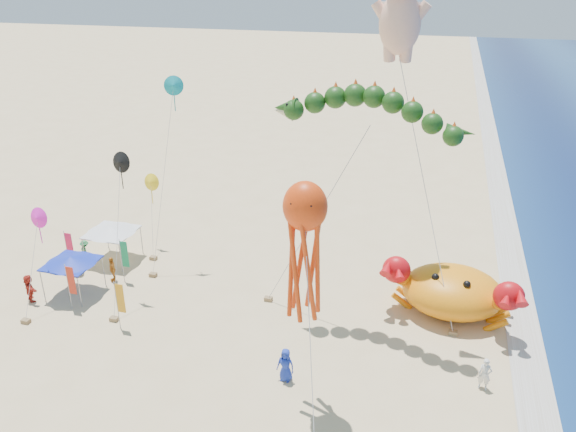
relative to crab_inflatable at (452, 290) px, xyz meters
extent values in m
plane|color=#D1B784|center=(-7.76, -4.52, -1.60)|extent=(320.00, 320.00, 0.00)
plane|color=silver|center=(4.24, -4.52, -1.59)|extent=(320.00, 320.00, 0.00)
ellipsoid|color=orange|center=(0.00, 0.13, -0.14)|extent=(7.00, 6.17, 2.92)
sphere|color=#B50B11|center=(-3.27, -1.10, 1.16)|extent=(1.74, 1.74, 1.74)
sphere|color=black|center=(-0.92, -0.89, 1.16)|extent=(0.45, 0.45, 0.45)
sphere|color=#B50B11|center=(3.27, -1.10, 1.16)|extent=(1.74, 1.74, 1.74)
sphere|color=black|center=(0.92, -0.89, 1.16)|extent=(0.45, 0.45, 0.45)
cone|color=#163A10|center=(-10.12, -2.06, 11.06)|extent=(1.42, 1.05, 1.16)
cylinder|color=#B2B2B2|center=(-8.33, -1.91, 4.52)|extent=(5.96, 0.35, 11.96)
cube|color=olive|center=(-11.29, -1.76, -1.47)|extent=(0.50, 0.35, 0.25)
ellipsoid|color=#FFB99B|center=(-4.72, 3.39, 15.14)|extent=(2.42, 1.99, 3.56)
cylinder|color=#B2B2B2|center=(-2.25, 0.54, 6.13)|extent=(5.00, 5.74, 15.18)
cube|color=olive|center=(0.22, -2.31, -1.47)|extent=(0.50, 0.35, 0.25)
ellipsoid|color=red|center=(-7.03, -9.49, 8.68)|extent=(1.98, 1.78, 2.28)
cylinder|color=#B2B2B2|center=(-6.17, -11.75, 3.29)|extent=(1.78, 4.56, 9.49)
cylinder|color=gray|center=(-25.15, -5.66, -0.50)|extent=(0.06, 0.06, 2.20)
cylinder|color=gray|center=(-22.44, -5.66, -0.50)|extent=(0.06, 0.06, 2.20)
cylinder|color=gray|center=(-25.15, -2.95, -0.50)|extent=(0.06, 0.06, 2.20)
cylinder|color=gray|center=(-22.44, -2.95, -0.50)|extent=(0.06, 0.06, 2.20)
cube|color=#1327A6|center=(-23.79, -4.31, 0.64)|extent=(2.95, 2.95, 0.08)
cone|color=#1327A6|center=(-23.79, -4.31, 0.88)|extent=(3.25, 3.25, 0.45)
cylinder|color=gray|center=(-25.29, -0.98, -0.50)|extent=(0.06, 0.06, 2.20)
cylinder|color=gray|center=(-22.36, -0.98, -0.50)|extent=(0.06, 0.06, 2.20)
cylinder|color=gray|center=(-25.29, 1.95, -0.50)|extent=(0.06, 0.06, 2.20)
cylinder|color=gray|center=(-22.36, 1.95, -0.50)|extent=(0.06, 0.06, 2.20)
cube|color=silver|center=(-23.82, 0.48, 0.64)|extent=(3.17, 3.17, 0.08)
cone|color=silver|center=(-23.82, 0.48, 0.88)|extent=(3.49, 3.49, 0.45)
cylinder|color=gray|center=(-18.91, -6.99, 0.00)|extent=(0.05, 0.05, 3.20)
cube|color=orange|center=(-18.63, -6.99, 0.50)|extent=(0.50, 0.04, 1.90)
cylinder|color=gray|center=(-22.90, -6.01, 0.00)|extent=(0.05, 0.05, 3.20)
cube|color=red|center=(-22.62, -6.01, 0.50)|extent=(0.50, 0.04, 1.90)
cylinder|color=gray|center=(-25.88, -1.97, 0.00)|extent=(0.05, 0.05, 3.20)
cube|color=#FC1C4C|center=(-25.60, -1.97, 0.50)|extent=(0.50, 0.04, 1.90)
cylinder|color=gray|center=(-21.54, -2.07, 0.00)|extent=(0.05, 0.05, 3.20)
cube|color=#178F53|center=(-21.26, -2.07, 0.50)|extent=(0.50, 0.04, 1.90)
imported|color=#AC271B|center=(-26.01, -5.88, -0.67)|extent=(1.71, 1.46, 1.86)
imported|color=#1C32A5|center=(-8.15, -8.72, -0.65)|extent=(0.96, 0.66, 1.89)
imported|color=beige|center=(-25.08, -2.14, -0.78)|extent=(0.73, 0.88, 1.64)
imported|color=#257041|center=(-25.61, -0.41, -0.73)|extent=(1.29, 1.13, 1.73)
imported|color=silver|center=(1.74, -6.64, -0.70)|extent=(0.69, 0.49, 1.79)
imported|color=orange|center=(-22.27, -2.23, -0.70)|extent=(1.03, 1.08, 1.80)
cone|color=yellow|center=(-22.04, 3.57, 3.53)|extent=(1.30, 0.51, 1.32)
cylinder|color=#B2B2B2|center=(-21.79, 2.07, 0.99)|extent=(0.55, 3.04, 4.90)
cube|color=olive|center=(-21.54, 0.57, -1.47)|extent=(0.50, 0.35, 0.25)
cone|color=#FC1CC9|center=(-24.85, -5.29, 4.13)|extent=(1.30, 0.51, 1.32)
cylinder|color=#B2B2B2|center=(-24.60, -6.79, 1.29)|extent=(0.55, 3.04, 5.50)
cube|color=olive|center=(-24.35, -8.29, -1.47)|extent=(0.50, 0.35, 0.25)
cone|color=black|center=(-20.23, -2.81, 7.31)|extent=(1.30, 0.51, 1.32)
cylinder|color=#B2B2B2|center=(-19.98, -4.31, 2.88)|extent=(0.55, 3.04, 8.68)
cube|color=olive|center=(-19.73, -5.81, -1.47)|extent=(0.50, 0.35, 0.25)
cone|color=#0D8B95|center=(-18.98, 2.48, 11.00)|extent=(1.30, 0.51, 1.32)
cylinder|color=#B2B2B2|center=(-18.73, 0.98, 4.73)|extent=(0.55, 3.04, 12.36)
cube|color=olive|center=(-18.48, -0.52, -1.47)|extent=(0.50, 0.35, 0.25)
camera|label=1|loc=(-1.72, -31.10, 18.16)|focal=35.00mm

